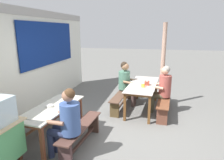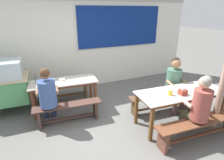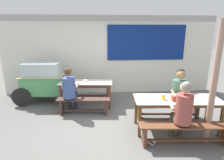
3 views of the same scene
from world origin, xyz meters
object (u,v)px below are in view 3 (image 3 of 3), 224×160
Objects in this scene: bench_near_back at (168,107)px; tissue_box at (175,98)px; dining_table_near at (177,102)px; food_cart at (42,79)px; bench_far_front at (84,104)px; condiment_jar at (163,97)px; bench_far_back at (89,90)px; bench_near_front at (186,131)px; person_left_back_turned at (69,88)px; person_near_front at (183,109)px; person_right_near_table at (180,91)px; wooden_support_post at (214,85)px; soup_bowl at (85,81)px; dining_table_far at (86,84)px.

bench_near_back is 0.89m from tissue_box.
food_cart is (-3.53, 2.05, 0.06)m from dining_table_near.
bench_far_front is 12.08× the size of condiment_jar.
bench_near_front is (2.04, -2.80, 0.01)m from bench_far_back.
bench_far_back is 0.86× the size of bench_near_back.
bench_far_front is at bearing -14.15° from person_left_back_turned.
person_near_front reaches higher than bench_near_front.
person_right_near_table is at bearing 41.55° from condiment_jar.
bench_far_front is 0.60× the size of wooden_support_post.
wooden_support_post is (0.50, 0.09, 0.91)m from bench_near_front.
bench_far_back is 11.45× the size of soup_bowl.
person_right_near_table is at bearing -11.10° from person_left_back_turned.
person_near_front is (-0.41, -1.07, -0.02)m from person_right_near_table.
condiment_jar reaches higher than bench_near_back.
person_right_near_table is 8.90× the size of tissue_box.
person_left_back_turned is 9.83× the size of soup_bowl.
food_cart is (-1.45, -0.15, 0.45)m from bench_far_back.
condiment_jar is at bearing -42.14° from dining_table_far.
dining_table_near is at bearing -37.28° from soup_bowl.
bench_near_front is at bearing -53.94° from bench_far_back.
soup_bowl is at bearing 118.91° from dining_table_far.
bench_near_front is 15.57× the size of condiment_jar.
tissue_box is (-0.39, -0.65, 0.05)m from person_right_near_table.
dining_table_far is 12.17× the size of soup_bowl.
dining_table_far is 1.48m from food_cart.
bench_near_back is 1.23m from person_near_front.
person_left_back_turned is (0.99, -0.96, -0.01)m from food_cart.
person_right_near_table is (2.38, -1.67, 0.47)m from bench_far_back.
bench_near_back is at bearing 110.15° from wooden_support_post.
person_right_near_table is (2.46, -0.46, 0.47)m from bench_far_front.
dining_table_far is 13.29× the size of condiment_jar.
bench_far_front is (-2.17, 1.00, -0.39)m from dining_table_near.
dining_table_near is 0.80× the size of wooden_support_post.
condiment_jar reaches higher than bench_near_front.
bench_near_front is 0.83m from condiment_jar.
food_cart is at bearing 158.03° from bench_near_back.
bench_far_back is 0.80× the size of bench_near_front.
tissue_box is (2.45, -1.20, 0.08)m from person_left_back_turned.
person_left_back_turned is 2.73m from tissue_box.
wooden_support_post reaches higher than bench_near_back.
wooden_support_post is at bearing -36.15° from tissue_box.
food_cart is (-1.36, 1.05, 0.45)m from bench_far_front.
bench_far_back is at bearing 67.69° from person_left_back_turned.
bench_far_front is at bearing 151.88° from tissue_box.
dining_table_near is 1.16× the size of food_cart.
wooden_support_post is at bearing 2.07° from person_near_front.
dining_table_far is at bearing 155.38° from bench_near_back.
person_right_near_table is at bearing -10.64° from bench_far_front.
bench_far_front is 0.87× the size of food_cart.
dining_table_far is at bearing 143.10° from dining_table_near.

